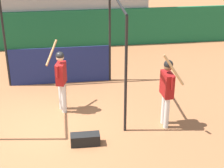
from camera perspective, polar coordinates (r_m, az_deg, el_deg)
name	(u,v)px	position (r m, az deg, el deg)	size (l,w,h in m)	color
ground_plane	(42,129)	(9.83, -10.58, -6.79)	(60.00, 60.00, 0.00)	#935B38
outfield_wall	(47,30)	(15.08, -9.95, 8.09)	(24.00, 0.12, 1.51)	#196038
batting_cage	(59,52)	(11.16, -8.15, 4.79)	(3.27, 3.15, 3.02)	black
player_batter	(61,76)	(10.13, -7.80, 1.22)	(0.55, 0.89, 1.88)	silver
player_waiting	(167,87)	(9.38, 8.40, -0.42)	(0.53, 0.79, 2.10)	silver
equipment_bag	(85,139)	(9.05, -4.10, -8.40)	(0.70, 0.28, 0.28)	black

